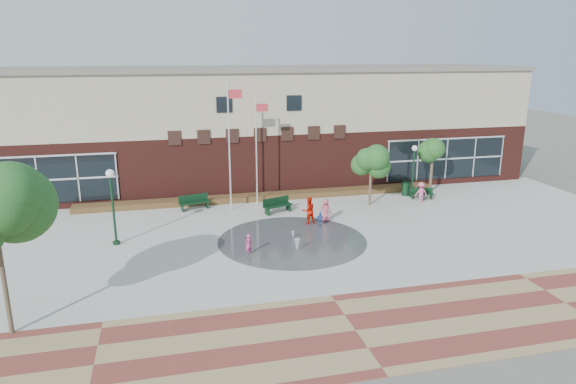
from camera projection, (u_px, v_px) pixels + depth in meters
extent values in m
plane|color=#666056|center=(306.00, 261.00, 26.22)|extent=(120.00, 120.00, 0.00)
cube|color=#A8A8A0|center=(288.00, 235.00, 29.97)|extent=(46.00, 18.00, 0.01)
cube|color=brown|center=(356.00, 331.00, 19.66)|extent=(46.00, 6.00, 0.01)
cylinder|color=#383A3D|center=(292.00, 241.00, 29.03)|extent=(8.40, 8.40, 0.01)
cube|color=#53201B|center=(249.00, 154.00, 42.03)|extent=(44.00, 10.00, 4.50)
cube|color=tan|center=(248.00, 98.00, 40.84)|extent=(44.00, 10.00, 4.50)
cube|color=slate|center=(247.00, 69.00, 40.23)|extent=(44.40, 10.40, 0.30)
cube|color=black|center=(38.00, 180.00, 33.95)|extent=(10.00, 0.12, 3.19)
cube|color=black|center=(446.00, 159.00, 40.77)|extent=(10.00, 0.12, 3.19)
cube|color=black|center=(224.00, 105.00, 35.55)|extent=(1.10, 0.10, 1.10)
cube|color=black|center=(294.00, 103.00, 36.69)|extent=(1.10, 0.10, 1.10)
cube|color=maroon|center=(263.00, 200.00, 37.09)|extent=(26.00, 1.20, 0.40)
cylinder|color=white|center=(229.00, 149.00, 33.52)|extent=(0.10, 0.10, 8.35)
sphere|color=white|center=(227.00, 83.00, 32.40)|extent=(0.16, 0.16, 0.16)
cube|color=red|center=(235.00, 94.00, 32.68)|extent=(0.92, 0.03, 0.56)
cylinder|color=white|center=(256.00, 154.00, 34.80)|extent=(0.09, 0.09, 7.31)
sphere|color=white|center=(256.00, 98.00, 33.83)|extent=(0.15, 0.15, 0.15)
cube|color=red|center=(262.00, 108.00, 34.08)|extent=(0.84, 0.03, 0.52)
cylinder|color=#10321B|center=(114.00, 211.00, 27.98)|extent=(0.14, 0.14, 3.85)
cylinder|color=#10321B|center=(117.00, 243.00, 28.47)|extent=(0.41, 0.41, 0.18)
sphere|color=silver|center=(110.00, 173.00, 27.42)|extent=(0.45, 0.45, 0.45)
cylinder|color=#10321B|center=(413.00, 174.00, 37.28)|extent=(0.12, 0.12, 3.47)
cylinder|color=#10321B|center=(412.00, 196.00, 37.72)|extent=(0.37, 0.37, 0.16)
sphere|color=silver|center=(415.00, 148.00, 36.77)|extent=(0.41, 0.41, 0.41)
cube|color=#10321B|center=(194.00, 203.00, 34.57)|extent=(2.11, 1.00, 0.07)
cube|color=#10321B|center=(193.00, 198.00, 34.72)|extent=(2.00, 0.51, 0.51)
cube|color=#10321B|center=(278.00, 206.00, 33.88)|extent=(2.10, 1.26, 0.07)
cube|color=#10321B|center=(276.00, 201.00, 34.01)|extent=(1.92, 0.78, 0.51)
cube|color=#10321B|center=(422.00, 194.00, 37.10)|extent=(1.69, 0.88, 0.05)
cube|color=#10321B|center=(421.00, 190.00, 37.24)|extent=(1.58, 0.49, 0.41)
cylinder|color=#10321B|center=(406.00, 189.00, 38.04)|extent=(0.61, 0.61, 1.01)
cylinder|color=black|center=(406.00, 182.00, 37.90)|extent=(0.65, 0.65, 0.06)
cylinder|color=#4A3B2C|center=(5.00, 286.00, 18.99)|extent=(0.18, 0.18, 3.90)
cylinder|color=#4A3B2C|center=(370.00, 187.00, 35.46)|extent=(0.18, 0.18, 2.62)
cylinder|color=#4A3B2C|center=(431.00, 176.00, 38.68)|extent=(0.22, 0.22, 2.50)
cone|color=white|center=(297.00, 252.00, 27.43)|extent=(0.36, 0.36, 0.70)
cone|color=white|center=(293.00, 239.00, 29.30)|extent=(0.20, 0.20, 0.44)
imported|color=#CF3F80|center=(248.00, 245.00, 26.84)|extent=(0.51, 0.46, 1.17)
imported|color=red|center=(309.00, 211.00, 31.62)|extent=(0.91, 0.75, 1.74)
imported|color=#BF4C60|center=(326.00, 210.00, 32.12)|extent=(0.86, 0.79, 1.48)
imported|color=#264EAC|center=(320.00, 220.00, 31.26)|extent=(0.58, 0.44, 0.92)
imported|color=#E45991|center=(421.00, 193.00, 36.15)|extent=(0.98, 0.59, 1.48)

